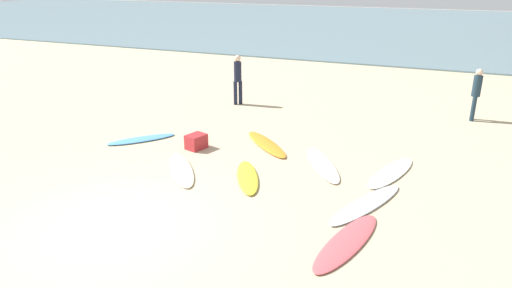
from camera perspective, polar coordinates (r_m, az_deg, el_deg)
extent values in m
plane|color=#C6B28E|center=(9.74, -17.05, -9.60)|extent=(120.00, 120.00, 0.00)
cube|color=slate|center=(45.42, 15.61, 13.94)|extent=(120.00, 40.00, 0.08)
ellipsoid|color=silver|center=(10.33, 13.42, -7.19)|extent=(1.46, 2.57, 0.07)
ellipsoid|color=#F9EDC4|center=(11.87, -9.16, -3.08)|extent=(1.84, 2.12, 0.07)
ellipsoid|color=silver|center=(12.13, 8.17, -2.49)|extent=(1.69, 2.34, 0.07)
ellipsoid|color=#D3555A|center=(8.94, 11.10, -11.72)|extent=(1.12, 2.48, 0.06)
ellipsoid|color=orange|center=(13.39, 1.28, 0.00)|extent=(2.03, 2.02, 0.08)
ellipsoid|color=white|center=(12.03, 16.26, -3.38)|extent=(1.20, 2.41, 0.07)
ellipsoid|color=#559CDF|center=(14.20, -13.91, 0.58)|extent=(1.69, 1.86, 0.07)
ellipsoid|color=yellow|center=(11.28, -1.06, -4.07)|extent=(1.36, 1.99, 0.08)
cylinder|color=#1E3342|center=(17.08, 25.13, 3.92)|extent=(0.14, 0.14, 0.83)
cylinder|color=#1E3342|center=(17.27, 25.14, 4.09)|extent=(0.14, 0.14, 0.83)
cylinder|color=#1E3342|center=(17.00, 25.52, 6.45)|extent=(0.29, 0.29, 0.69)
sphere|color=beige|center=(16.91, 25.76, 7.95)|extent=(0.22, 0.22, 0.22)
cylinder|color=#191E33|center=(17.43, -2.54, 6.26)|extent=(0.14, 0.14, 0.88)
cylinder|color=#191E33|center=(17.49, -1.92, 6.33)|extent=(0.14, 0.14, 0.88)
cylinder|color=#191E33|center=(17.28, -2.27, 8.88)|extent=(0.40, 0.40, 0.73)
sphere|color=beige|center=(17.19, -2.29, 10.46)|extent=(0.24, 0.24, 0.24)
cube|color=#B2282D|center=(13.20, -7.36, 0.30)|extent=(0.56, 0.64, 0.41)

